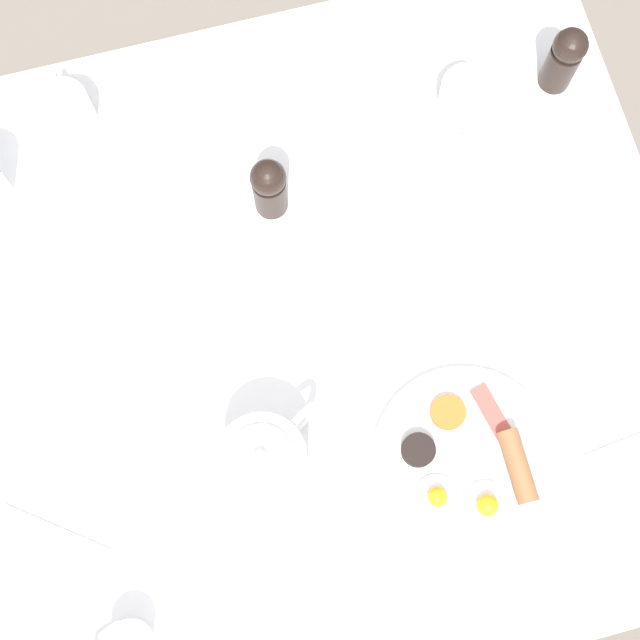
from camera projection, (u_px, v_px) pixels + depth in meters
The scene contains 12 objects.
ground_plane at pixel (320, 405), 2.00m from camera, with size 8.00×8.00×0.00m, color #70665B.
table at pixel (320, 335), 1.35m from camera, with size 1.07×1.02×0.75m.
breakfast_plate at pixel (469, 461), 1.22m from camera, with size 0.26×0.26×0.04m.
teapot_near at pixel (264, 461), 1.18m from camera, with size 0.18×0.13×0.13m.
teacup_with_saucer_left at pixel (66, 114), 1.33m from camera, with size 0.15×0.15×0.07m.
teacup_with_saucer_right at pixel (466, 101), 1.34m from camera, with size 0.15×0.15×0.07m.
pepper_grinder at pixel (269, 187), 1.26m from camera, with size 0.05×0.05×0.12m.
salt_grinder at pixel (564, 58), 1.31m from camera, with size 0.05×0.05×0.12m.
napkin_folded at pixel (299, 84), 1.37m from camera, with size 0.15×0.14×0.01m.
fork_by_plate at pixel (477, 277), 1.29m from camera, with size 0.05×0.17×0.00m.
knife_by_plate at pixel (113, 352), 1.27m from camera, with size 0.10×0.20×0.00m.
spoon_for_tea at pixel (56, 531), 1.20m from camera, with size 0.14×0.11×0.00m.
Camera 1 is at (0.08, 0.30, 1.99)m, focal length 50.00 mm.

